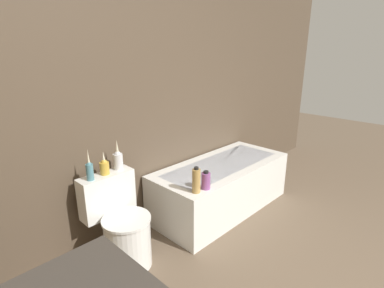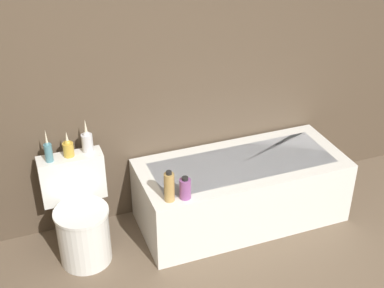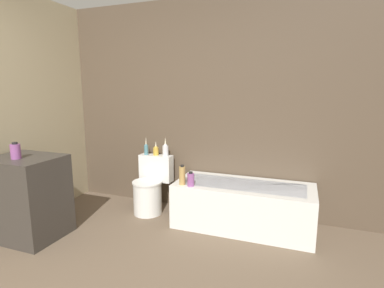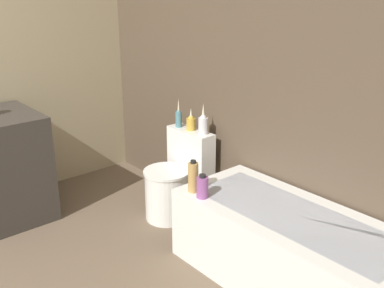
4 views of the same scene
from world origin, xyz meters
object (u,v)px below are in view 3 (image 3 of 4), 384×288
(vase_bronze, at_px, (165,149))
(shampoo_bottle_short, at_px, (191,179))
(vase_gold, at_px, (146,149))
(toilet, at_px, (150,188))
(shampoo_bottle_tall, at_px, (182,175))
(bathtub, at_px, (243,205))
(soap_bottle_glass, at_px, (16,151))
(vase_silver, at_px, (156,150))

(vase_bronze, height_order, shampoo_bottle_short, vase_bronze)
(vase_gold, height_order, vase_bronze, vase_bronze)
(toilet, bearing_deg, shampoo_bottle_tall, -26.39)
(shampoo_bottle_short, bearing_deg, shampoo_bottle_tall, 173.78)
(bathtub, height_order, soap_bottle_glass, soap_bottle_glass)
(vase_bronze, bearing_deg, shampoo_bottle_tall, -47.81)
(vase_gold, distance_m, shampoo_bottle_tall, 0.82)
(toilet, distance_m, shampoo_bottle_short, 0.76)
(toilet, distance_m, shampoo_bottle_tall, 0.68)
(bathtub, relative_size, vase_silver, 8.24)
(shampoo_bottle_short, bearing_deg, bathtub, 25.47)
(vase_silver, distance_m, vase_bronze, 0.13)
(toilet, xyz_separation_m, shampoo_bottle_tall, (0.55, -0.27, 0.30))
(vase_gold, xyz_separation_m, shampoo_bottle_tall, (0.68, -0.43, -0.17))
(vase_gold, height_order, shampoo_bottle_tall, vase_gold)
(bathtub, distance_m, toilet, 1.19)
(vase_silver, bearing_deg, bathtub, -9.94)
(soap_bottle_glass, relative_size, vase_gold, 0.70)
(toilet, distance_m, vase_bronze, 0.53)
(toilet, height_order, shampoo_bottle_short, toilet)
(toilet, relative_size, shampoo_bottle_tall, 3.12)
(bathtub, height_order, vase_gold, vase_gold)
(soap_bottle_glass, bearing_deg, shampoo_bottle_short, 28.14)
(toilet, bearing_deg, vase_gold, 129.58)
(soap_bottle_glass, bearing_deg, bathtub, 27.47)
(toilet, distance_m, soap_bottle_glass, 1.54)
(vase_bronze, bearing_deg, soap_bottle_glass, -127.98)
(vase_silver, distance_m, shampoo_bottle_tall, 0.73)
(vase_bronze, xyz_separation_m, shampoo_bottle_short, (0.52, -0.47, -0.21))
(soap_bottle_glass, bearing_deg, vase_silver, 55.50)
(bathtub, bearing_deg, toilet, 178.52)
(toilet, relative_size, vase_gold, 2.92)
(toilet, relative_size, vase_bronze, 2.86)
(bathtub, distance_m, shampoo_bottle_short, 0.67)
(toilet, distance_m, vase_silver, 0.49)
(vase_gold, height_order, vase_silver, vase_gold)
(vase_silver, relative_size, vase_bronze, 0.76)
(vase_gold, relative_size, vase_bronze, 0.98)
(toilet, height_order, soap_bottle_glass, soap_bottle_glass)
(bathtub, distance_m, vase_gold, 1.43)
(bathtub, relative_size, vase_gold, 6.39)
(vase_silver, bearing_deg, vase_gold, -171.36)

